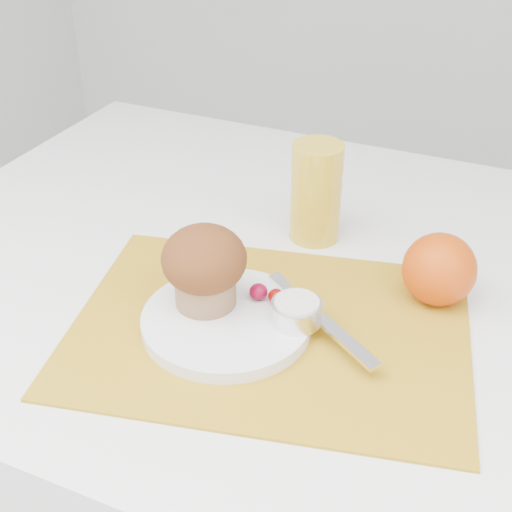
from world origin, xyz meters
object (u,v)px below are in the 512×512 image
at_px(table, 327,482).
at_px(muffin, 204,265).
at_px(plate, 227,321).
at_px(orange, 439,269).
at_px(juice_glass, 316,192).

height_order(table, muffin, muffin).
distance_m(table, plate, 0.42).
xyz_separation_m(orange, juice_glass, (-0.18, 0.08, 0.02)).
height_order(plate, juice_glass, juice_glass).
relative_size(table, plate, 6.35).
distance_m(table, juice_glass, 0.45).
bearing_deg(muffin, orange, 30.75).
distance_m(orange, muffin, 0.27).
bearing_deg(table, muffin, -131.61).
height_order(juice_glass, muffin, juice_glass).
xyz_separation_m(plate, muffin, (-0.03, 0.01, 0.06)).
distance_m(juice_glass, muffin, 0.22).
relative_size(table, orange, 14.04).
bearing_deg(table, orange, 1.45).
bearing_deg(plate, orange, 37.00).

